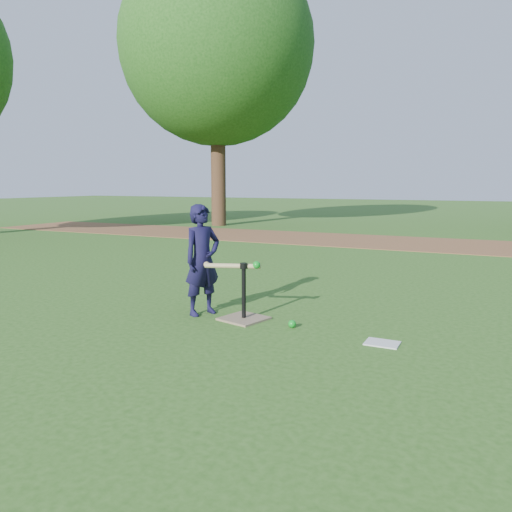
% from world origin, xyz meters
% --- Properties ---
extents(ground, '(80.00, 80.00, 0.00)m').
position_xyz_m(ground, '(0.00, 0.00, 0.00)').
color(ground, '#285116').
rests_on(ground, ground).
extents(dirt_strip, '(24.00, 3.00, 0.01)m').
position_xyz_m(dirt_strip, '(0.00, 7.50, 0.01)').
color(dirt_strip, brown).
rests_on(dirt_strip, ground).
extents(child, '(0.45, 0.53, 1.22)m').
position_xyz_m(child, '(-0.26, -0.31, 0.61)').
color(child, black).
rests_on(child, ground).
extents(wiffle_ball_ground, '(0.08, 0.08, 0.08)m').
position_xyz_m(wiffle_ball_ground, '(0.83, -0.38, 0.04)').
color(wiffle_ball_ground, '#0D911D').
rests_on(wiffle_ball_ground, ground).
extents(clipboard, '(0.30, 0.23, 0.01)m').
position_xyz_m(clipboard, '(1.76, -0.50, 0.01)').
color(clipboard, silver).
rests_on(clipboard, ground).
extents(batting_tee, '(0.53, 0.53, 0.61)m').
position_xyz_m(batting_tee, '(0.25, -0.32, 0.11)').
color(batting_tee, '#836D53').
rests_on(batting_tee, ground).
extents(swing_action, '(0.63, 0.25, 0.09)m').
position_xyz_m(swing_action, '(0.15, -0.33, 0.58)').
color(swing_action, tan).
rests_on(swing_action, ground).
extents(tree_left, '(6.40, 6.40, 9.08)m').
position_xyz_m(tree_left, '(-6.00, 10.00, 5.87)').
color(tree_left, '#382316').
rests_on(tree_left, ground).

